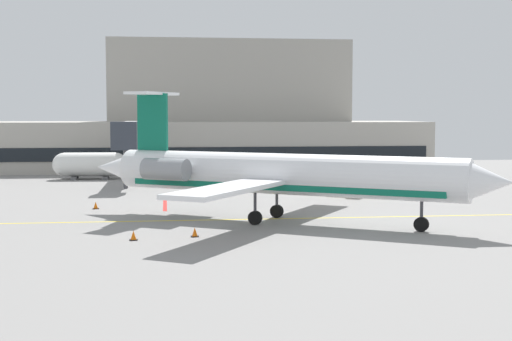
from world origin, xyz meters
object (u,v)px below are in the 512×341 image
at_px(pushback_tractor, 416,170).
at_px(belt_loader, 350,185).
at_px(regional_jet, 276,174).
at_px(fuel_tank, 90,164).
at_px(baggage_tug, 304,177).

distance_m(pushback_tractor, belt_loader, 19.79).
bearing_deg(regional_jet, pushback_tractor, 56.25).
bearing_deg(pushback_tractor, fuel_tank, 174.49).
xyz_separation_m(regional_jet, pushback_tractor, (20.33, 30.43, -2.26)).
bearing_deg(pushback_tractor, baggage_tug, -152.68).
height_order(regional_jet, fuel_tank, regional_jet).
bearing_deg(fuel_tank, regional_jet, -65.37).
height_order(belt_loader, fuel_tank, fuel_tank).
distance_m(baggage_tug, belt_loader, 9.09).
relative_size(regional_jet, belt_loader, 7.73).
height_order(regional_jet, belt_loader, regional_jet).
height_order(pushback_tractor, fuel_tank, fuel_tank).
distance_m(baggage_tug, pushback_tractor, 15.79).
relative_size(pushback_tractor, belt_loader, 0.90).
bearing_deg(regional_jet, fuel_tank, 114.63).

